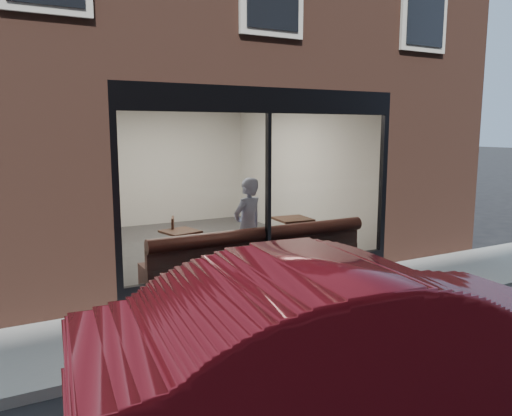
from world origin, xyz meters
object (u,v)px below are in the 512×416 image
cafe_table_left (180,232)px  cafe_table_right (293,219)px  parked_car (364,346)px  banquette (256,265)px  person (248,227)px  cafe_chair_left (163,255)px

cafe_table_left → cafe_table_right: cafe_table_right is taller
parked_car → banquette: bearing=-11.5°
cafe_table_left → parked_car: (-0.32, -5.31, 0.03)m
person → cafe_chair_left: bearing=-63.6°
person → parked_car: 4.74m
banquette → cafe_table_left: (-1.03, 0.95, 0.52)m
cafe_table_left → parked_car: bearing=-93.4°
banquette → person: (-0.06, 0.20, 0.64)m
banquette → cafe_chair_left: bearing=132.4°
cafe_table_right → cafe_chair_left: bearing=173.5°
parked_car → cafe_chair_left: bearing=4.5°
cafe_table_left → cafe_table_right: bearing=2.2°
cafe_table_right → cafe_chair_left: 2.71m
cafe_table_right → cafe_chair_left: (-2.64, 0.30, -0.50)m
person → cafe_table_right: 1.70m
banquette → cafe_chair_left: size_ratio=10.76×
banquette → cafe_chair_left: 1.83m
person → banquette: bearing=88.8°
cafe_table_right → cafe_table_left: bearing=-177.8°
person → cafe_chair_left: person is taller
banquette → cafe_chair_left: (-1.23, 1.35, 0.01)m
banquette → cafe_table_left: size_ratio=6.90×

